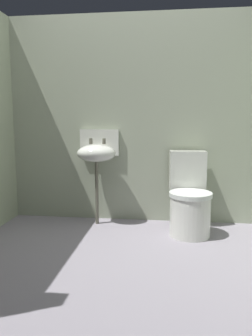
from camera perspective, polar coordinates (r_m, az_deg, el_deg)
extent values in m
cube|color=gray|center=(2.61, -0.80, -17.25)|extent=(3.12, 2.68, 0.08)
cube|color=#99A28A|center=(3.54, 1.81, 8.37)|extent=(3.12, 0.10, 2.18)
cylinder|color=silver|center=(3.17, 11.12, -8.25)|extent=(0.40, 0.40, 0.38)
cylinder|color=silver|center=(3.12, 11.23, -4.54)|extent=(0.42, 0.42, 0.04)
cube|color=silver|center=(3.38, 10.68, -0.43)|extent=(0.37, 0.20, 0.40)
cylinder|color=#5F5D4E|center=(3.44, -5.12, -4.39)|extent=(0.04, 0.04, 0.66)
ellipsoid|color=silver|center=(3.37, -5.21, 2.59)|extent=(0.40, 0.32, 0.18)
cube|color=silver|center=(3.53, -4.67, 4.47)|extent=(0.42, 0.04, 0.28)
cylinder|color=#5F5D4E|center=(3.44, -6.17, 4.69)|extent=(0.04, 0.04, 0.06)
cylinder|color=#5F5D4E|center=(3.41, -3.87, 4.69)|extent=(0.04, 0.04, 0.06)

